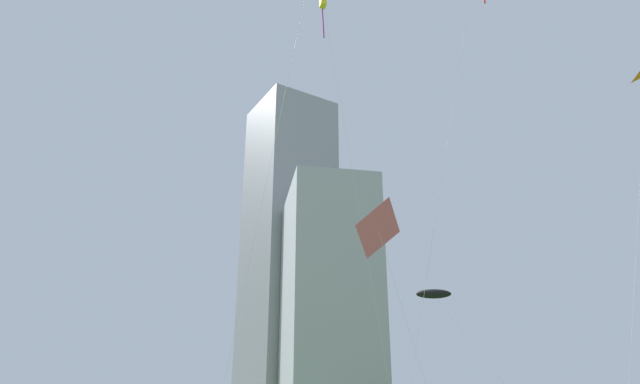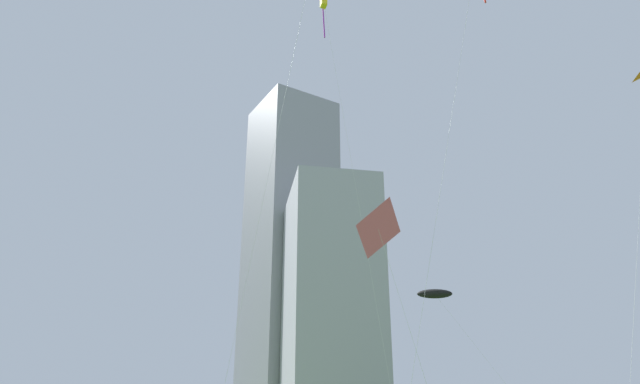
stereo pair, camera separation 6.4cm
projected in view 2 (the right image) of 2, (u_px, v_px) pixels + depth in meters
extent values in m
cylinder|color=silver|center=(363.00, 228.00, 41.12)|extent=(7.07, 3.98, 33.52)
cube|color=yellow|center=(324.00, 2.00, 45.31)|extent=(0.55, 0.68, 1.18)
cylinder|color=purple|center=(324.00, 22.00, 44.55)|extent=(0.14, 0.35, 3.05)
cylinder|color=silver|center=(441.00, 189.00, 29.61)|extent=(5.11, 3.76, 28.56)
cylinder|color=silver|center=(638.00, 241.00, 31.87)|extent=(10.50, 1.77, 25.57)
cylinder|color=silver|center=(421.00, 367.00, 31.51)|extent=(5.67, 2.89, 13.47)
pyramid|color=#E5598C|center=(378.00, 228.00, 32.23)|extent=(1.84, 2.15, 1.78)
ellipsoid|color=black|center=(434.00, 294.00, 46.12)|extent=(2.36, 2.66, 1.06)
cylinder|color=silver|center=(268.00, 177.00, 33.95)|extent=(4.09, 5.51, 33.43)
cube|color=#939399|center=(290.00, 271.00, 156.24)|extent=(22.84, 22.21, 97.14)
cube|color=#A8A8AD|center=(331.00, 323.00, 127.55)|extent=(22.54, 28.36, 60.00)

